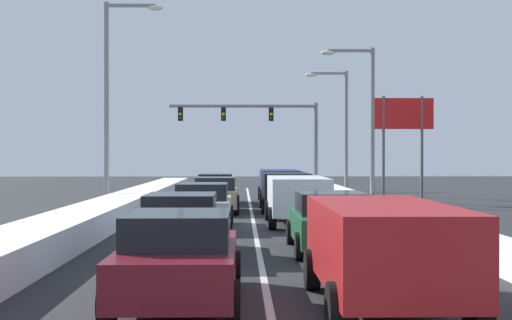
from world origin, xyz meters
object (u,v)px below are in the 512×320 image
suv_black_right_lane_fourth (285,188)px  street_lamp_right_mid (365,110)px  sedan_green_right_lane_second (330,222)px  suv_white_right_lane_third (297,196)px  suv_red_right_lane_nearest (383,245)px  traffic_light_gantry (264,123)px  sedan_gray_center_lane_fifth (216,189)px  street_lamp_right_far (340,120)px  sedan_charcoal_center_lane_second (181,224)px  sedan_tan_center_lane_fourth (216,195)px  sedan_maroon_center_lane_nearest (179,258)px  roadside_sign_right (403,125)px  suv_navy_right_lane_fifth (279,182)px  sedan_silver_center_lane_third (203,205)px  street_lamp_left_mid (114,87)px

suv_black_right_lane_fourth → street_lamp_right_mid: street_lamp_right_mid is taller
sedan_green_right_lane_second → suv_white_right_lane_third: suv_white_right_lane_third is taller
suv_red_right_lane_nearest → traffic_light_gantry: 40.62m
sedan_gray_center_lane_fifth → street_lamp_right_far: size_ratio=0.59×
sedan_green_right_lane_second → street_lamp_right_mid: (3.82, 17.31, 3.89)m
sedan_charcoal_center_lane_second → sedan_green_right_lane_second: bearing=10.2°
traffic_light_gantry → street_lamp_right_mid: bearing=-74.7°
suv_black_right_lane_fourth → traffic_light_gantry: size_ratio=0.46×
traffic_light_gantry → sedan_tan_center_lane_fourth: bearing=-97.4°
sedan_maroon_center_lane_nearest → roadside_sign_right: bearing=69.9°
sedan_maroon_center_lane_nearest → sedan_tan_center_lane_fourth: bearing=90.2°
suv_black_right_lane_fourth → sedan_tan_center_lane_fourth: suv_black_right_lane_fourth is taller
suv_navy_right_lane_fifth → sedan_gray_center_lane_fifth: suv_navy_right_lane_fifth is taller
sedan_gray_center_lane_fifth → street_lamp_right_far: 11.80m
suv_black_right_lane_fourth → suv_navy_right_lane_fifth: size_ratio=1.00×
sedan_tan_center_lane_fourth → sedan_gray_center_lane_fifth: size_ratio=1.00×
sedan_silver_center_lane_third → roadside_sign_right: 16.63m
suv_red_right_lane_nearest → sedan_green_right_lane_second: 6.87m
traffic_light_gantry → street_lamp_left_mid: street_lamp_left_mid is taller
sedan_maroon_center_lane_nearest → street_lamp_right_mid: bearing=73.4°
sedan_maroon_center_lane_nearest → roadside_sign_right: (9.37, 25.57, 3.25)m
sedan_gray_center_lane_fifth → roadside_sign_right: size_ratio=0.82×
suv_white_right_lane_third → sedan_gray_center_lane_fifth: suv_white_right_lane_third is taller
sedan_green_right_lane_second → street_lamp_left_mid: size_ratio=0.48×
street_lamp_right_mid → street_lamp_right_far: (0.05, 9.31, -0.03)m
suv_navy_right_lane_fifth → roadside_sign_right: size_ratio=0.89×
suv_black_right_lane_fourth → street_lamp_right_mid: (4.15, 3.79, 3.64)m
sedan_green_right_lane_second → suv_navy_right_lane_fifth: bearing=90.7°
sedan_maroon_center_lane_nearest → sedan_charcoal_center_lane_second: same height
suv_white_right_lane_third → traffic_light_gantry: (-0.35, 26.36, 3.71)m
sedan_green_right_lane_second → sedan_maroon_center_lane_nearest: size_ratio=1.00×
sedan_charcoal_center_lane_second → street_lamp_right_far: street_lamp_right_far is taller
sedan_maroon_center_lane_nearest → sedan_charcoal_center_lane_second: 5.76m
sedan_silver_center_lane_third → suv_black_right_lane_fourth: bearing=66.9°
sedan_tan_center_lane_fourth → sedan_gray_center_lane_fifth: bearing=92.0°
sedan_charcoal_center_lane_second → street_lamp_right_mid: (7.52, 17.97, 3.89)m
street_lamp_right_far → roadside_sign_right: bearing=-73.4°
suv_white_right_lane_third → street_lamp_right_far: (4.15, 19.40, 3.61)m
sedan_green_right_lane_second → sedan_gray_center_lane_fifth: (-3.52, 18.27, 0.00)m
suv_red_right_lane_nearest → street_lamp_left_mid: 23.14m
sedan_gray_center_lane_fifth → suv_black_right_lane_fourth: bearing=-56.0°
sedan_silver_center_lane_third → street_lamp_right_mid: bearing=57.0°
sedan_green_right_lane_second → suv_black_right_lane_fourth: bearing=91.4°
sedan_tan_center_lane_fourth → street_lamp_left_mid: size_ratio=0.48×
sedan_tan_center_lane_fourth → sedan_gray_center_lane_fifth: same height
sedan_maroon_center_lane_nearest → street_lamp_right_far: street_lamp_right_far is taller
suv_navy_right_lane_fifth → sedan_charcoal_center_lane_second: bearing=-99.6°
suv_red_right_lane_nearest → sedan_gray_center_lane_fifth: (-3.51, 25.13, -0.25)m
sedan_green_right_lane_second → street_lamp_right_far: bearing=81.7°
suv_black_right_lane_fourth → street_lamp_right_mid: 6.69m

